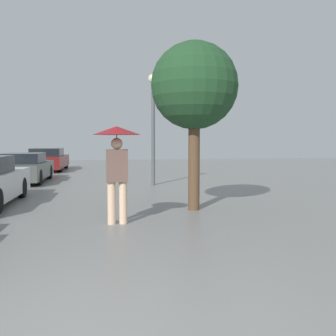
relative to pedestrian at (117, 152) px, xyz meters
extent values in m
cylinder|color=beige|center=(-0.11, 0.00, -1.00)|extent=(0.16, 0.16, 0.83)
cylinder|color=beige|center=(0.11, 0.00, -1.00)|extent=(0.16, 0.16, 0.83)
cube|color=brown|center=(0.00, 0.00, -0.27)|extent=(0.42, 0.24, 0.62)
sphere|color=beige|center=(0.00, 0.00, 0.15)|extent=(0.23, 0.23, 0.23)
cylinder|color=#515456|center=(0.00, 0.00, -0.01)|extent=(0.02, 0.02, 0.66)
cone|color=maroon|center=(0.00, 0.00, 0.41)|extent=(0.92, 0.92, 0.16)
cylinder|color=black|center=(-2.64, 3.95, -1.13)|extent=(0.18, 0.57, 0.57)
cube|color=#4C514C|center=(-3.45, 8.21, -0.95)|extent=(1.66, 4.03, 0.61)
cube|color=black|center=(-3.45, 8.01, -0.45)|extent=(1.41, 1.82, 0.39)
cylinder|color=black|center=(-4.20, 9.46, -1.12)|extent=(0.18, 0.58, 0.58)
cylinder|color=black|center=(-2.70, 9.46, -1.12)|extent=(0.18, 0.58, 0.58)
cylinder|color=black|center=(-2.70, 6.96, -1.12)|extent=(0.18, 0.58, 0.58)
cube|color=maroon|center=(-3.50, 14.32, -0.92)|extent=(1.83, 4.59, 0.63)
cube|color=black|center=(-3.50, 14.09, -0.40)|extent=(1.56, 2.06, 0.43)
cylinder|color=black|center=(-4.32, 15.74, -1.09)|extent=(0.18, 0.65, 0.65)
cylinder|color=black|center=(-2.67, 15.74, -1.09)|extent=(0.18, 0.65, 0.65)
cylinder|color=black|center=(-4.32, 12.90, -1.09)|extent=(0.18, 0.65, 0.65)
cylinder|color=black|center=(-2.67, 12.90, -1.09)|extent=(0.18, 0.65, 0.65)
cylinder|color=brown|center=(1.82, 1.25, -0.25)|extent=(0.27, 0.27, 2.34)
sphere|color=#1E4223|center=(1.82, 1.25, 1.48)|extent=(2.02, 2.02, 2.02)
cylinder|color=#515456|center=(1.46, 6.37, 0.47)|extent=(0.14, 0.14, 3.77)
sphere|color=beige|center=(1.46, 6.37, 2.46)|extent=(0.35, 0.35, 0.35)
camera|label=1|loc=(-0.16, -7.28, 0.20)|focal=40.00mm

